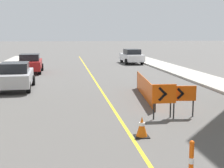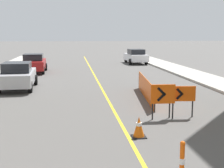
# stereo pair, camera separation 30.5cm
# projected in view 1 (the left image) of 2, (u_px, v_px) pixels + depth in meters

# --- Properties ---
(lane_stripe) EXTENTS (0.12, 55.08, 0.01)m
(lane_stripe) POSITION_uv_depth(u_px,v_px,m) (101.00, 90.00, 18.22)
(lane_stripe) COLOR gold
(lane_stripe) RESTS_ON ground_plane
(sidewalk_right) EXTENTS (2.58, 55.08, 0.15)m
(sidewalk_right) POSITION_uv_depth(u_px,v_px,m) (224.00, 85.00, 19.34)
(sidewalk_right) COLOR #ADA89E
(sidewalk_right) RESTS_ON ground_plane
(traffic_cone_third) EXTENTS (0.45, 0.45, 0.66)m
(traffic_cone_third) POSITION_uv_depth(u_px,v_px,m) (142.00, 127.00, 9.85)
(traffic_cone_third) COLOR black
(traffic_cone_third) RESTS_ON ground_plane
(arrow_barricade_primary) EXTENTS (0.94, 0.10, 1.35)m
(arrow_barricade_primary) POSITION_uv_depth(u_px,v_px,m) (164.00, 95.00, 11.83)
(arrow_barricade_primary) COLOR #EF560C
(arrow_barricade_primary) RESTS_ON ground_plane
(arrow_barricade_secondary) EXTENTS (1.09, 0.17, 1.24)m
(arrow_barricade_secondary) POSITION_uv_depth(u_px,v_px,m) (182.00, 95.00, 12.13)
(arrow_barricade_secondary) COLOR #EF560C
(arrow_barricade_secondary) RESTS_ON ground_plane
(safety_mesh_fence) EXTENTS (0.66, 5.91, 1.02)m
(safety_mesh_fence) POSITION_uv_depth(u_px,v_px,m) (145.00, 88.00, 15.82)
(safety_mesh_fence) COLOR #EF560C
(safety_mesh_fence) RESTS_ON ground_plane
(parked_car_curb_near) EXTENTS (1.98, 4.37, 1.59)m
(parked_car_curb_near) POSITION_uv_depth(u_px,v_px,m) (16.00, 76.00, 18.29)
(parked_car_curb_near) COLOR #B7B7BC
(parked_car_curb_near) RESTS_ON ground_plane
(parked_car_curb_mid) EXTENTS (1.95, 4.36, 1.59)m
(parked_car_curb_mid) POSITION_uv_depth(u_px,v_px,m) (30.00, 63.00, 26.09)
(parked_car_curb_mid) COLOR maroon
(parked_car_curb_mid) RESTS_ON ground_plane
(parked_car_curb_far) EXTENTS (2.03, 4.39, 1.59)m
(parked_car_curb_far) POSITION_uv_depth(u_px,v_px,m) (132.00, 56.00, 34.17)
(parked_car_curb_far) COLOR silver
(parked_car_curb_far) RESTS_ON ground_plane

